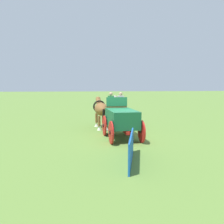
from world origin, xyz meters
TOP-DOWN VIEW (x-y plane):
  - ground_plane at (0.00, 0.00)m, footprint 220.00×220.00m
  - show_wagon at (0.18, 0.01)m, footprint 5.76×1.91m
  - draft_horse_near at (3.73, 0.79)m, footprint 3.20×0.99m
  - draft_horse_off at (3.78, -0.51)m, footprint 3.14×0.95m
  - sponsor_banner at (-4.27, 0.43)m, footprint 3.10×0.91m

SIDE VIEW (x-z plane):
  - ground_plane at x=0.00m, z-range 0.00..0.00m
  - sponsor_banner at x=-4.27m, z-range 0.00..1.10m
  - show_wagon at x=0.18m, z-range -0.15..2.44m
  - draft_horse_near at x=3.73m, z-range 0.23..2.40m
  - draft_horse_off at x=3.78m, z-range 0.25..2.49m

